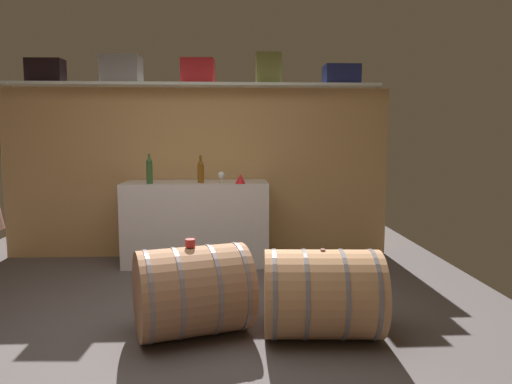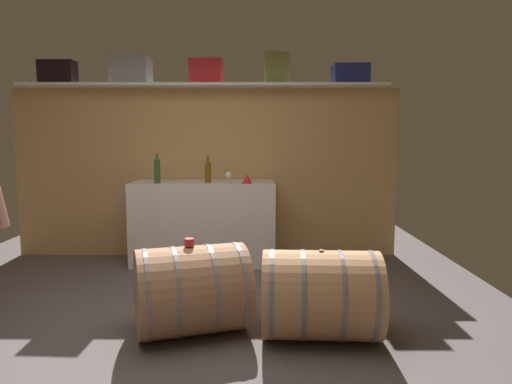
{
  "view_description": "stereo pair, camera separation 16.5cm",
  "coord_description": "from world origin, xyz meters",
  "px_view_note": "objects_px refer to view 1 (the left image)",
  "views": [
    {
      "loc": [
        0.43,
        -3.2,
        1.43
      ],
      "look_at": [
        0.59,
        0.21,
        1.03
      ],
      "focal_mm": 32.76,
      "sensor_mm": 36.0,
      "label": 1
    },
    {
      "loc": [
        0.59,
        -3.2,
        1.43
      ],
      "look_at": [
        0.59,
        0.21,
        1.03
      ],
      "focal_mm": 32.76,
      "sensor_mm": 36.0,
      "label": 2
    }
  ],
  "objects_px": {
    "red_funnel": "(240,179)",
    "wine_barrel_near": "(193,291)",
    "toolcase_grey": "(122,70)",
    "tasting_cup": "(190,243)",
    "toolcase_black": "(46,71)",
    "work_cabinet": "(196,223)",
    "wine_barrel_far": "(322,294)",
    "wine_bottle_green": "(149,170)",
    "wine_bottle_amber": "(201,171)",
    "toolcase_red": "(198,71)",
    "wine_glass": "(222,175)",
    "toolcase_olive": "(268,69)",
    "toolcase_navy": "(341,75)"
  },
  "relations": [
    {
      "from": "wine_bottle_green",
      "to": "wine_barrel_far",
      "type": "bearing_deg",
      "value": -50.55
    },
    {
      "from": "toolcase_grey",
      "to": "wine_barrel_near",
      "type": "height_order",
      "value": "toolcase_grey"
    },
    {
      "from": "wine_bottle_green",
      "to": "wine_barrel_far",
      "type": "distance_m",
      "value": 2.54
    },
    {
      "from": "toolcase_olive",
      "to": "tasting_cup",
      "type": "xyz_separation_m",
      "value": [
        -0.72,
        -2.19,
        -1.54
      ]
    },
    {
      "from": "toolcase_olive",
      "to": "wine_bottle_green",
      "type": "distance_m",
      "value": 1.79
    },
    {
      "from": "toolcase_black",
      "to": "toolcase_navy",
      "type": "xyz_separation_m",
      "value": [
        3.37,
        0.0,
        -0.02
      ]
    },
    {
      "from": "toolcase_black",
      "to": "wine_bottle_green",
      "type": "distance_m",
      "value": 1.68
    },
    {
      "from": "toolcase_olive",
      "to": "tasting_cup",
      "type": "height_order",
      "value": "toolcase_olive"
    },
    {
      "from": "wine_glass",
      "to": "wine_barrel_near",
      "type": "distance_m",
      "value": 1.93
    },
    {
      "from": "toolcase_black",
      "to": "wine_bottle_green",
      "type": "relative_size",
      "value": 1.22
    },
    {
      "from": "toolcase_grey",
      "to": "work_cabinet",
      "type": "distance_m",
      "value": 1.93
    },
    {
      "from": "toolcase_black",
      "to": "wine_bottle_amber",
      "type": "distance_m",
      "value": 2.1
    },
    {
      "from": "wine_glass",
      "to": "wine_barrel_far",
      "type": "xyz_separation_m",
      "value": [
        0.76,
        -1.88,
        -0.7
      ]
    },
    {
      "from": "wine_bottle_amber",
      "to": "wine_bottle_green",
      "type": "relative_size",
      "value": 0.93
    },
    {
      "from": "toolcase_olive",
      "to": "toolcase_navy",
      "type": "distance_m",
      "value": 0.85
    },
    {
      "from": "wine_bottle_green",
      "to": "toolcase_olive",
      "type": "bearing_deg",
      "value": 17.06
    },
    {
      "from": "wine_bottle_amber",
      "to": "wine_glass",
      "type": "xyz_separation_m",
      "value": [
        0.23,
        -0.06,
        -0.04
      ]
    },
    {
      "from": "work_cabinet",
      "to": "tasting_cup",
      "type": "relative_size",
      "value": 22.61
    },
    {
      "from": "wine_barrel_near",
      "to": "tasting_cup",
      "type": "xyz_separation_m",
      "value": [
        -0.01,
        -0.0,
        0.35
      ]
    },
    {
      "from": "toolcase_red",
      "to": "work_cabinet",
      "type": "bearing_deg",
      "value": -94.41
    },
    {
      "from": "toolcase_black",
      "to": "tasting_cup",
      "type": "height_order",
      "value": "toolcase_black"
    },
    {
      "from": "toolcase_olive",
      "to": "wine_barrel_near",
      "type": "xyz_separation_m",
      "value": [
        -0.71,
        -2.19,
        -1.89
      ]
    },
    {
      "from": "toolcase_red",
      "to": "work_cabinet",
      "type": "relative_size",
      "value": 0.23
    },
    {
      "from": "work_cabinet",
      "to": "wine_barrel_far",
      "type": "relative_size",
      "value": 1.88
    },
    {
      "from": "toolcase_red",
      "to": "toolcase_navy",
      "type": "xyz_separation_m",
      "value": [
        1.66,
        0.0,
        -0.03
      ]
    },
    {
      "from": "toolcase_grey",
      "to": "wine_bottle_green",
      "type": "distance_m",
      "value": 1.24
    },
    {
      "from": "work_cabinet",
      "to": "wine_barrel_far",
      "type": "distance_m",
      "value": 2.32
    },
    {
      "from": "wine_glass",
      "to": "wine_bottle_green",
      "type": "bearing_deg",
      "value": -179.27
    },
    {
      "from": "wine_barrel_near",
      "to": "toolcase_red",
      "type": "bearing_deg",
      "value": 74.88
    },
    {
      "from": "toolcase_grey",
      "to": "wine_bottle_green",
      "type": "height_order",
      "value": "toolcase_grey"
    },
    {
      "from": "toolcase_red",
      "to": "wine_barrel_near",
      "type": "xyz_separation_m",
      "value": [
        0.1,
        -2.19,
        -1.86
      ]
    },
    {
      "from": "wine_bottle_amber",
      "to": "wine_glass",
      "type": "relative_size",
      "value": 2.34
    },
    {
      "from": "toolcase_red",
      "to": "red_funnel",
      "type": "xyz_separation_m",
      "value": [
        0.47,
        -0.44,
        -1.2
      ]
    },
    {
      "from": "toolcase_olive",
      "to": "wine_glass",
      "type": "xyz_separation_m",
      "value": [
        -0.54,
        -0.39,
        -1.2
      ]
    },
    {
      "from": "work_cabinet",
      "to": "wine_bottle_green",
      "type": "bearing_deg",
      "value": -158.75
    },
    {
      "from": "toolcase_grey",
      "to": "toolcase_olive",
      "type": "height_order",
      "value": "toolcase_olive"
    },
    {
      "from": "wine_bottle_amber",
      "to": "wine_barrel_near",
      "type": "distance_m",
      "value": 2.0
    },
    {
      "from": "wine_bottle_amber",
      "to": "wine_barrel_near",
      "type": "height_order",
      "value": "wine_bottle_amber"
    },
    {
      "from": "wine_barrel_far",
      "to": "toolcase_red",
      "type": "bearing_deg",
      "value": 117.51
    },
    {
      "from": "work_cabinet",
      "to": "wine_barrel_far",
      "type": "height_order",
      "value": "work_cabinet"
    },
    {
      "from": "red_funnel",
      "to": "wine_barrel_near",
      "type": "distance_m",
      "value": 1.9
    },
    {
      "from": "wine_bottle_amber",
      "to": "work_cabinet",
      "type": "bearing_deg",
      "value": 119.57
    },
    {
      "from": "toolcase_grey",
      "to": "tasting_cup",
      "type": "relative_size",
      "value": 5.98
    },
    {
      "from": "toolcase_black",
      "to": "toolcase_grey",
      "type": "distance_m",
      "value": 0.85
    },
    {
      "from": "wine_glass",
      "to": "tasting_cup",
      "type": "xyz_separation_m",
      "value": [
        -0.18,
        -1.8,
        -0.34
      ]
    },
    {
      "from": "wine_barrel_near",
      "to": "toolcase_olive",
      "type": "bearing_deg",
      "value": 54.32
    },
    {
      "from": "wine_barrel_far",
      "to": "wine_glass",
      "type": "bearing_deg",
      "value": 115.16
    },
    {
      "from": "wine_glass",
      "to": "toolcase_black",
      "type": "bearing_deg",
      "value": 168.75
    },
    {
      "from": "work_cabinet",
      "to": "wine_glass",
      "type": "relative_size",
      "value": 12.47
    },
    {
      "from": "toolcase_red",
      "to": "wine_bottle_amber",
      "type": "relative_size",
      "value": 1.23
    }
  ]
}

